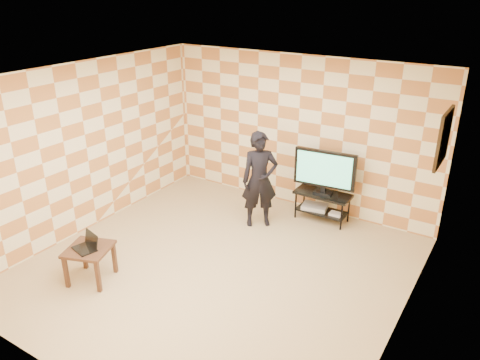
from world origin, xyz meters
name	(u,v)px	position (x,y,z in m)	size (l,w,h in m)	color
floor	(218,267)	(0.00, 0.00, 0.00)	(5.00, 5.00, 0.00)	tan
wall_back	(298,133)	(0.00, 2.50, 1.35)	(5.00, 0.02, 2.70)	beige
wall_front	(58,273)	(0.00, -2.50, 1.35)	(5.00, 0.02, 2.70)	beige
wall_left	(87,148)	(-2.50, 0.00, 1.35)	(0.02, 5.00, 2.70)	beige
wall_right	(409,231)	(2.50, 0.00, 1.35)	(0.02, 5.00, 2.70)	beige
ceiling	(214,79)	(0.00, 0.00, 2.70)	(5.00, 5.00, 0.02)	white
wall_art	(444,138)	(2.47, 1.55, 1.95)	(0.04, 0.72, 0.72)	black
tv_stand	(322,200)	(0.67, 2.16, 0.36)	(0.94, 0.42, 0.50)	black
tv	(325,170)	(0.67, 2.16, 0.92)	(1.04, 0.23, 0.75)	black
dvd_player	(315,207)	(0.54, 2.16, 0.21)	(0.42, 0.30, 0.07)	#B1B1B3
game_console	(336,214)	(0.94, 2.12, 0.20)	(0.20, 0.14, 0.05)	silver
side_table	(89,254)	(-1.30, -1.15, 0.41)	(0.71, 0.71, 0.50)	#392216
laptop	(87,245)	(-1.30, -1.17, 0.55)	(0.37, 0.32, 0.21)	black
person	(260,180)	(-0.16, 1.46, 0.81)	(0.59, 0.39, 1.61)	black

